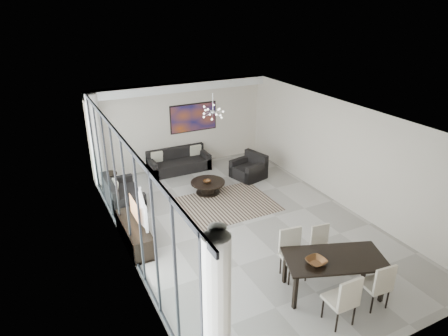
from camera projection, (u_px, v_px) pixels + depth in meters
room_shell at (262, 170)px, 9.94m from camera, size 6.00×9.00×2.90m
window_wall at (130, 197)px, 8.56m from camera, size 0.37×8.95×2.90m
soffit at (180, 87)px, 12.75m from camera, size 5.98×0.40×0.26m
painting at (194, 118)px, 13.54m from camera, size 1.68×0.04×0.98m
chandelier at (213, 112)px, 11.57m from camera, size 0.66×0.66×0.71m
rug at (226, 204)px, 11.32m from camera, size 2.69×2.07×0.01m
coffee_table at (208, 186)px, 11.94m from camera, size 1.03×1.03×0.36m
bowl_coffee at (207, 182)px, 11.79m from camera, size 0.28×0.28×0.08m
sofa_main at (179, 164)px, 13.45m from camera, size 2.03×0.83×0.74m
loveseat at (122, 196)px, 11.22m from camera, size 0.88×1.56×0.78m
armchair at (249, 170)px, 12.94m from camera, size 1.09×1.12×0.78m
side_table at (110, 179)px, 11.93m from camera, size 0.44×0.44×0.60m
tv_console at (134, 234)px, 9.43m from camera, size 0.49×1.75×0.55m
television at (138, 210)px, 9.29m from camera, size 0.32×1.12×0.64m
dining_table at (334, 261)px, 7.71m from camera, size 2.14×1.58×0.80m
dining_chair_sw at (345, 298)px, 6.93m from camera, size 0.50×0.50×1.07m
dining_chair_se at (380, 283)px, 7.35m from camera, size 0.50×0.50×1.00m
dining_chair_nw at (292, 250)px, 8.24m from camera, size 0.56×0.56×1.07m
dining_chair_ne at (322, 243)px, 8.62m from camera, size 0.48×0.48×0.93m
bowl_dining at (316, 262)px, 7.49m from camera, size 0.41×0.41×0.09m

